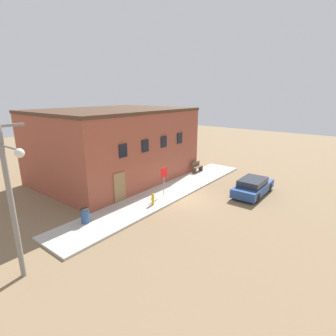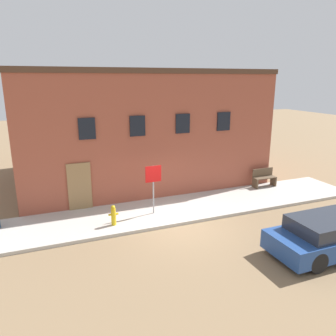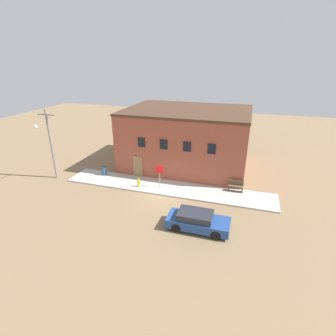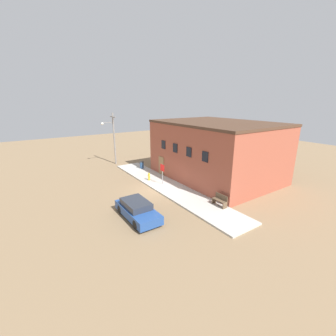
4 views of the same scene
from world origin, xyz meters
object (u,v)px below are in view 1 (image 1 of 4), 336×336
object	(u,v)px
fire_hydrant	(153,199)
bench	(197,167)
utility_pole	(11,192)
stop_sign	(164,176)
trash_bin	(85,216)
parked_car	(253,186)

from	to	relation	value
fire_hydrant	bench	xyz separation A→B (m)	(8.44, 1.76, 0.05)
utility_pole	stop_sign	bearing A→B (deg)	5.46
trash_bin	utility_pole	world-z (taller)	utility_pole
fire_hydrant	parked_car	size ratio (longest dim) A/B	0.19
stop_sign	utility_pole	distance (m)	10.71
fire_hydrant	parked_car	world-z (taller)	parked_car
bench	utility_pole	bearing A→B (deg)	-172.51
stop_sign	bench	distance (m)	6.80
stop_sign	parked_car	bearing A→B (deg)	-48.32
utility_pole	parked_car	bearing A→B (deg)	-15.05
bench	parked_car	world-z (taller)	parked_car
fire_hydrant	utility_pole	xyz separation A→B (m)	(-8.60, -0.48, 3.23)
fire_hydrant	trash_bin	xyz separation A→B (m)	(-4.33, 1.40, 0.03)
fire_hydrant	bench	bearing A→B (deg)	11.76
parked_car	fire_hydrant	bearing A→B (deg)	144.46
stop_sign	bench	xyz separation A→B (m)	(6.61, 1.24, -1.01)
stop_sign	bench	bearing A→B (deg)	10.65
fire_hydrant	parked_car	bearing A→B (deg)	-35.54
utility_pole	trash_bin	bearing A→B (deg)	23.76
parked_car	stop_sign	bearing A→B (deg)	131.68
fire_hydrant	utility_pole	world-z (taller)	utility_pole
bench	utility_pole	distance (m)	17.48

